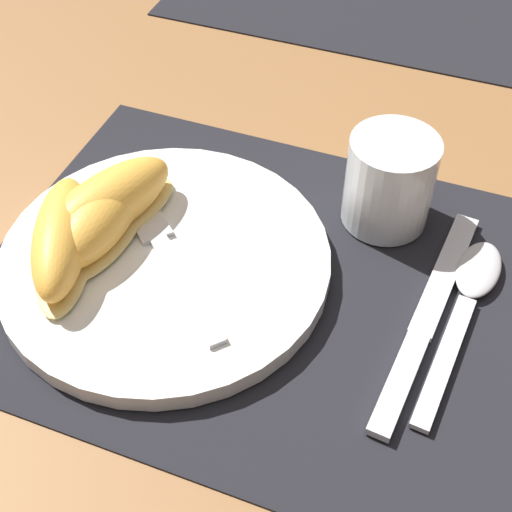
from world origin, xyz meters
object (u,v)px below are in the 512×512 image
at_px(spoon, 470,292).
at_px(citrus_wedge_2, 62,240).
at_px(citrus_wedge_0, 106,208).
at_px(citrus_wedge_1, 98,221).
at_px(fork, 162,246).
at_px(plate, 165,261).
at_px(juice_glass, 389,186).
at_px(knife, 426,319).

height_order(spoon, citrus_wedge_2, citrus_wedge_2).
xyz_separation_m(citrus_wedge_0, citrus_wedge_1, (0.00, -0.01, -0.00)).
bearing_deg(fork, plate, -50.95).
distance_m(fork, citrus_wedge_1, 0.05).
bearing_deg(citrus_wedge_2, plate, 23.14).
distance_m(spoon, citrus_wedge_0, 0.30).
bearing_deg(citrus_wedge_0, fork, -7.66).
xyz_separation_m(juice_glass, spoon, (0.08, -0.06, -0.03)).
bearing_deg(knife, spoon, 54.49).
relative_size(spoon, citrus_wedge_2, 1.37).
relative_size(citrus_wedge_1, citrus_wedge_2, 0.85).
xyz_separation_m(spoon, fork, (-0.24, -0.05, 0.01)).
xyz_separation_m(plate, juice_glass, (0.15, 0.12, 0.03)).
bearing_deg(juice_glass, citrus_wedge_2, -145.72).
bearing_deg(spoon, fork, -167.76).
bearing_deg(juice_glass, knife, -60.14).
bearing_deg(citrus_wedge_0, plate, -12.63).
height_order(plate, knife, plate).
xyz_separation_m(plate, citrus_wedge_2, (-0.07, -0.03, 0.03)).
xyz_separation_m(juice_glass, fork, (-0.15, -0.11, -0.02)).
relative_size(fork, citrus_wedge_1, 1.30).
relative_size(plate, spoon, 1.40).
distance_m(spoon, citrus_wedge_2, 0.32).
bearing_deg(citrus_wedge_0, juice_glass, 27.64).
bearing_deg(plate, juice_glass, 38.72).
xyz_separation_m(spoon, citrus_wedge_0, (-0.29, -0.04, 0.03)).
height_order(plate, citrus_wedge_2, citrus_wedge_2).
bearing_deg(spoon, juice_glass, 143.35).
bearing_deg(citrus_wedge_1, plate, 1.66).
height_order(juice_glass, citrus_wedge_1, juice_glass).
xyz_separation_m(knife, citrus_wedge_2, (-0.28, -0.05, 0.03)).
height_order(juice_glass, knife, juice_glass).
height_order(knife, citrus_wedge_1, citrus_wedge_1).
height_order(plate, juice_glass, juice_glass).
distance_m(knife, spoon, 0.05).
bearing_deg(knife, fork, -176.14).
height_order(knife, citrus_wedge_2, citrus_wedge_2).
relative_size(plate, citrus_wedge_2, 1.92).
relative_size(spoon, citrus_wedge_0, 1.32).
bearing_deg(citrus_wedge_0, spoon, 8.81).
distance_m(plate, spoon, 0.24).
distance_m(plate, fork, 0.01).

